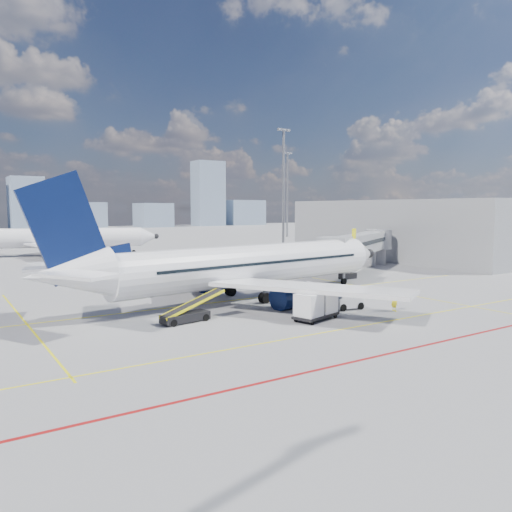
% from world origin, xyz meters
% --- Properties ---
extents(ground, '(420.00, 420.00, 0.00)m').
position_xyz_m(ground, '(0.00, 0.00, 0.00)').
color(ground, gray).
rests_on(ground, ground).
extents(apron_markings, '(90.00, 35.12, 0.01)m').
position_xyz_m(apron_markings, '(-0.58, -3.91, 0.01)').
color(apron_markings, yellow).
rests_on(apron_markings, ground).
extents(jet_bridge, '(23.55, 15.78, 6.30)m').
position_xyz_m(jet_bridge, '(23.51, 16.91, 3.74)').
color(jet_bridge, '#989AA0').
rests_on(jet_bridge, ground).
extents(terminal_block, '(10.00, 42.00, 10.00)m').
position_xyz_m(terminal_block, '(39.95, 26.00, 5.00)').
color(terminal_block, '#989AA0').
rests_on(terminal_block, ground).
extents(floodlight_mast_ne, '(3.20, 0.61, 25.45)m').
position_xyz_m(floodlight_mast_ne, '(38.00, 55.00, 13.59)').
color(floodlight_mast_ne, slate).
rests_on(floodlight_mast_ne, ground).
extents(floodlight_mast_far, '(3.20, 0.61, 25.45)m').
position_xyz_m(floodlight_mast_far, '(65.00, 90.00, 13.59)').
color(floodlight_mast_far, slate).
rests_on(floodlight_mast_far, ground).
extents(main_aircraft, '(39.34, 34.19, 11.52)m').
position_xyz_m(main_aircraft, '(-1.54, 7.61, 3.22)').
color(main_aircraft, white).
rests_on(main_aircraft, ground).
extents(second_aircraft, '(35.73, 30.57, 10.78)m').
position_xyz_m(second_aircraft, '(-6.88, 63.67, 3.23)').
color(second_aircraft, white).
rests_on(second_aircraft, ground).
extents(baggage_tug, '(2.63, 1.81, 1.70)m').
position_xyz_m(baggage_tug, '(3.92, -0.85, 0.81)').
color(baggage_tug, white).
rests_on(baggage_tug, ground).
extents(cargo_dolly, '(4.30, 2.74, 2.18)m').
position_xyz_m(cargo_dolly, '(-0.93, -2.62, 1.20)').
color(cargo_dolly, black).
rests_on(cargo_dolly, ground).
extents(belt_loader, '(5.53, 2.05, 2.22)m').
position_xyz_m(belt_loader, '(-9.66, 2.16, 0.57)').
color(belt_loader, black).
rests_on(belt_loader, ground).
extents(ramp_worker, '(0.64, 0.82, 1.98)m').
position_xyz_m(ramp_worker, '(6.76, -3.66, 0.99)').
color(ramp_worker, yellow).
rests_on(ramp_worker, ground).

